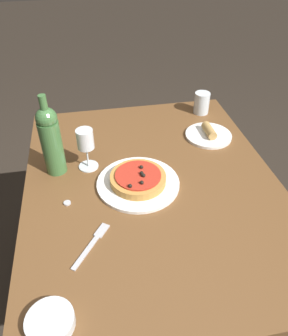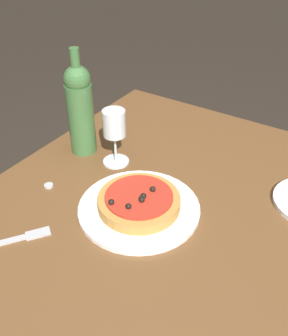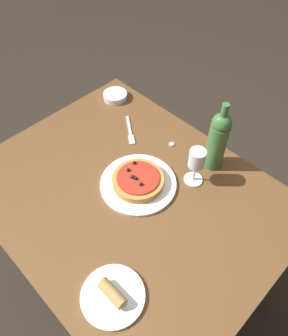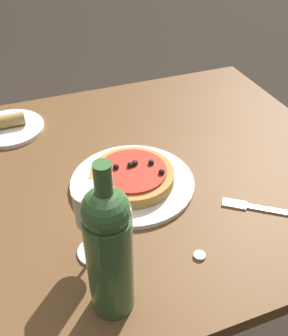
{
  "view_description": "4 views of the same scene",
  "coord_description": "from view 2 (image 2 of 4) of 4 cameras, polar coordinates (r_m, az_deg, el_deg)",
  "views": [
    {
      "loc": [
        0.87,
        -0.2,
        1.55
      ],
      "look_at": [
        -0.03,
        -0.03,
        0.82
      ],
      "focal_mm": 35.0,
      "sensor_mm": 36.0,
      "label": 1
    },
    {
      "loc": [
        0.59,
        0.35,
        1.41
      ],
      "look_at": [
        -0.04,
        -0.06,
        0.87
      ],
      "focal_mm": 42.0,
      "sensor_mm": 36.0,
      "label": 2
    },
    {
      "loc": [
        -0.55,
        0.47,
        1.79
      ],
      "look_at": [
        -0.01,
        -0.07,
        0.87
      ],
      "focal_mm": 35.0,
      "sensor_mm": 36.0,
      "label": 3
    },
    {
      "loc": [
        -0.23,
        -0.73,
        1.39
      ],
      "look_at": [
        0.02,
        -0.08,
        0.83
      ],
      "focal_mm": 42.0,
      "sensor_mm": 36.0,
      "label": 4
    }
  ],
  "objects": [
    {
      "name": "bottle_cap",
      "position": [
        1.06,
        -13.66,
        -2.5
      ],
      "size": [
        0.02,
        0.02,
        0.01
      ],
      "color": "#B7B7BC",
      "rests_on": "dining_table"
    },
    {
      "name": "wine_bottle",
      "position": [
        1.12,
        -9.26,
        8.58
      ],
      "size": [
        0.07,
        0.07,
        0.31
      ],
      "color": "#3D6B38",
      "rests_on": "dining_table"
    },
    {
      "name": "pizza",
      "position": [
        0.94,
        -0.9,
        -5.0
      ],
      "size": [
        0.2,
        0.2,
        0.05
      ],
      "color": "#BC843D",
      "rests_on": "dinner_plate"
    },
    {
      "name": "wine_glass",
      "position": [
        1.06,
        -4.33,
        5.94
      ],
      "size": [
        0.07,
        0.07,
        0.16
      ],
      "color": "silver",
      "rests_on": "dining_table"
    },
    {
      "name": "dining_table",
      "position": [
        1.01,
        1.91,
        -11.63
      ],
      "size": [
        1.15,
        0.91,
        0.77
      ],
      "color": "brown",
      "rests_on": "ground_plane"
    },
    {
      "name": "fork",
      "position": [
        0.93,
        -18.19,
        -9.81
      ],
      "size": [
        0.16,
        0.12,
        0.0
      ],
      "rotation": [
        0.0,
        0.0,
        2.52
      ],
      "color": "#B7B7BC",
      "rests_on": "dining_table"
    },
    {
      "name": "dinner_plate",
      "position": [
        0.95,
        -0.88,
        -6.02
      ],
      "size": [
        0.3,
        0.3,
        0.01
      ],
      "color": "white",
      "rests_on": "dining_table"
    }
  ]
}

